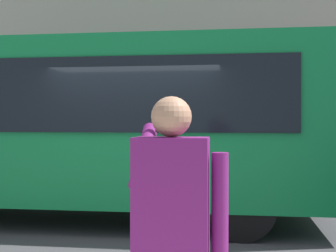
{
  "coord_description": "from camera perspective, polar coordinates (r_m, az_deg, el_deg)",
  "views": [
    {
      "loc": [
        -1.45,
        7.1,
        1.72
      ],
      "look_at": [
        -0.31,
        -1.0,
        1.63
      ],
      "focal_mm": 50.25,
      "sensor_mm": 36.0,
      "label": 1
    }
  ],
  "objects": [
    {
      "name": "red_bus",
      "position": [
        8.38,
        -12.38,
        0.38
      ],
      "size": [
        9.05,
        2.54,
        3.08
      ],
      "color": "#0F7238",
      "rests_on": "ground_plane"
    },
    {
      "name": "pedestrian_photographer",
      "position": [
        2.59,
        0.52,
        -12.24
      ],
      "size": [
        0.53,
        0.52,
        1.7
      ],
      "color": "#2D2D33",
      "rests_on": "sidewalk_curb"
    },
    {
      "name": "ground_plane",
      "position": [
        7.45,
        -3.53,
        -12.7
      ],
      "size": [
        60.0,
        60.0,
        0.0
      ],
      "primitive_type": "plane",
      "color": "#38383A"
    }
  ]
}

